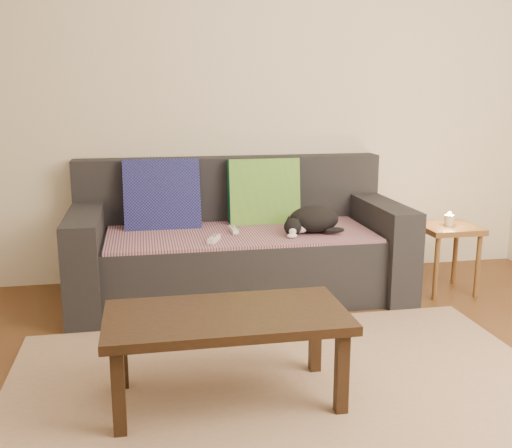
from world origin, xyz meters
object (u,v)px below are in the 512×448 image
side_table (448,237)px  coffee_table (227,324)px  wii_remote_b (214,239)px  wii_remote_a (234,230)px  cat (312,220)px  sofa (238,248)px

side_table → coffee_table: side_table is taller
side_table → coffee_table: (-1.63, -1.17, -0.02)m
wii_remote_b → side_table: (1.55, 0.09, -0.08)m
wii_remote_a → side_table: bearing=-98.0°
wii_remote_a → wii_remote_b: 0.26m
cat → side_table: bearing=7.9°
cat → wii_remote_a: cat is taller
cat → wii_remote_b: size_ratio=2.60×
wii_remote_a → coffee_table: size_ratio=0.15×
cat → sofa: bearing=165.0°
side_table → wii_remote_b: bearing=-176.6°
cat → coffee_table: (-0.71, -1.19, -0.17)m
cat → coffee_table: bearing=-111.6°
wii_remote_b → coffee_table: 1.08m
wii_remote_b → coffee_table: bearing=-159.4°
wii_remote_a → coffee_table: bearing=167.0°
coffee_table → cat: bearing=59.2°
cat → wii_remote_b: bearing=-160.6°
wii_remote_b → coffee_table: (-0.08, -1.08, -0.10)m
wii_remote_a → cat: bearing=-104.8°
cat → wii_remote_a: (-0.48, 0.10, -0.06)m
sofa → wii_remote_a: bearing=-113.4°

